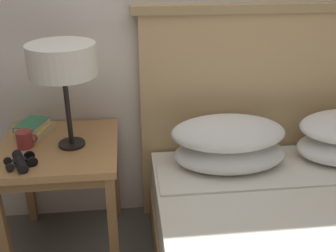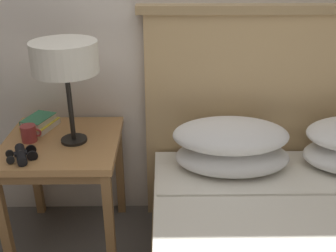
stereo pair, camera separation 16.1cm
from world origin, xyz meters
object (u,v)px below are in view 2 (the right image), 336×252
at_px(table_lamp, 65,59).
at_px(book_on_nightstand, 41,125).
at_px(binoculars_pair, 21,155).
at_px(book_stacked_on_top, 38,120).
at_px(nightstand, 63,155).
at_px(coffee_mug, 29,133).

height_order(table_lamp, book_on_nightstand, table_lamp).
bearing_deg(binoculars_pair, book_stacked_on_top, 92.23).
height_order(book_stacked_on_top, binoculars_pair, book_stacked_on_top).
relative_size(nightstand, coffee_mug, 6.17).
bearing_deg(book_stacked_on_top, binoculars_pair, -87.77).
bearing_deg(table_lamp, book_stacked_on_top, 144.41).
xyz_separation_m(book_on_nightstand, binoculars_pair, (0.01, -0.33, 0.01)).
bearing_deg(book_stacked_on_top, book_on_nightstand, -8.16).
xyz_separation_m(book_stacked_on_top, binoculars_pair, (0.01, -0.33, -0.03)).
bearing_deg(coffee_mug, book_on_nightstand, 85.74).
relative_size(book_on_nightstand, book_stacked_on_top, 1.09).
xyz_separation_m(table_lamp, book_stacked_on_top, (-0.22, 0.16, -0.37)).
height_order(nightstand, binoculars_pair, binoculars_pair).
height_order(table_lamp, book_stacked_on_top, table_lamp).
height_order(nightstand, table_lamp, table_lamp).
xyz_separation_m(book_on_nightstand, coffee_mug, (-0.01, -0.15, 0.03)).
height_order(binoculars_pair, coffee_mug, coffee_mug).
relative_size(book_on_nightstand, coffee_mug, 2.12).
bearing_deg(nightstand, coffee_mug, -178.03).
height_order(nightstand, book_on_nightstand, book_on_nightstand).
relative_size(nightstand, book_stacked_on_top, 3.18).
distance_m(nightstand, table_lamp, 0.51).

